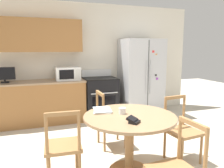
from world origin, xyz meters
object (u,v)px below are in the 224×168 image
microwave (68,73)px  wallet (133,120)px  countertop_tv (4,74)px  dining_chair_right (182,131)px  oven_range (100,97)px  dining_chair_left (63,147)px  refrigerator (141,77)px  candle_glass (122,111)px  dining_chair_far (110,120)px

microwave → wallet: (0.36, -2.64, -0.26)m
countertop_tv → dining_chair_right: bearing=-43.1°
oven_range → dining_chair_left: (-1.09, -2.26, -0.03)m
oven_range → dining_chair_right: size_ratio=1.20×
refrigerator → countertop_tv: refrigerator is taller
wallet → countertop_tv: bearing=121.1°
microwave → countertop_tv: 1.24m
microwave → wallet: size_ratio=2.96×
dining_chair_left → candle_glass: 0.83m
candle_glass → wallet: bearing=-91.8°
oven_range → microwave: 0.91m
dining_chair_left → wallet: dining_chair_left is taller
countertop_tv → dining_chair_left: bearing=-69.6°
microwave → candle_glass: microwave is taller
refrigerator → candle_glass: bearing=-121.6°
countertop_tv → candle_glass: size_ratio=4.48×
oven_range → candle_glass: oven_range is taller
candle_glass → oven_range: bearing=81.2°
microwave → dining_chair_far: size_ratio=0.57×
dining_chair_left → wallet: (0.74, -0.34, 0.35)m
microwave → dining_chair_far: 1.72m
oven_range → microwave: size_ratio=2.10×
refrigerator → countertop_tv: 2.96m
countertop_tv → wallet: (1.59, -2.64, -0.29)m
wallet → microwave: bearing=97.7°
wallet → refrigerator: bearing=62.0°
oven_range → dining_chair_right: bearing=-76.9°
oven_range → dining_chair_far: 1.54m
countertop_tv → dining_chair_left: (0.86, -2.30, -0.63)m
countertop_tv → candle_glass: countertop_tv is taller
oven_range → countertop_tv: bearing=178.8°
dining_chair_left → dining_chair_right: (1.63, -0.03, 0.00)m
microwave → dining_chair_left: 2.41m
candle_glass → wallet: size_ratio=0.51×
dining_chair_far → wallet: 1.14m
dining_chair_far → candle_glass: (-0.07, -0.72, 0.35)m
countertop_tv → dining_chair_left: 2.53m
countertop_tv → wallet: size_ratio=2.28×
refrigerator → countertop_tv: (-2.95, 0.09, 0.17)m
countertop_tv → dining_chair_far: (1.68, -1.55, -0.63)m
microwave → dining_chair_left: (-0.38, -2.30, -0.60)m
dining_chair_left → wallet: bearing=-20.9°
countertop_tv → wallet: bearing=-58.9°
dining_chair_far → dining_chair_right: size_ratio=1.00×
refrigerator → dining_chair_far: bearing=-131.0°
microwave → dining_chair_right: size_ratio=0.57×
oven_range → dining_chair_far: oven_range is taller
countertop_tv → dining_chair_far: 2.37m
dining_chair_far → countertop_tv: bearing=-133.1°
dining_chair_left → wallet: size_ratio=5.18×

